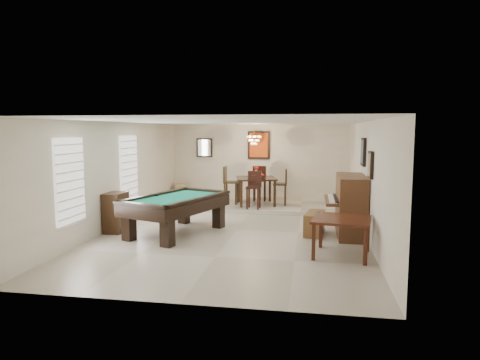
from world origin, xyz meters
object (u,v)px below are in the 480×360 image
(square_table, at_px, (342,237))
(upright_piano, at_px, (343,205))
(pool_table, at_px, (176,216))
(dining_chair_north, at_px, (260,183))
(piano_bench, at_px, (314,223))
(dining_table, at_px, (256,189))
(corner_bench, at_px, (181,190))
(chandelier, at_px, (254,137))
(dining_chair_west, at_px, (231,185))
(dining_chair_east, at_px, (280,187))
(dining_chair_south, at_px, (254,190))
(flower_vase, at_px, (256,170))
(apothecary_chest, at_px, (116,212))

(square_table, height_order, upright_piano, upright_piano)
(pool_table, height_order, dining_chair_north, dining_chair_north)
(piano_bench, xyz_separation_m, dining_table, (-1.76, 3.10, 0.34))
(dining_chair_north, relative_size, corner_bench, 2.39)
(dining_table, distance_m, chandelier, 1.62)
(dining_chair_west, bearing_deg, dining_table, -89.04)
(dining_chair_east, bearing_deg, dining_chair_south, -44.95)
(pool_table, bearing_deg, flower_vase, 87.77)
(piano_bench, relative_size, dining_chair_west, 0.79)
(flower_vase, bearing_deg, dining_chair_west, -177.95)
(pool_table, height_order, corner_bench, pool_table)
(upright_piano, bearing_deg, apothecary_chest, -173.50)
(upright_piano, bearing_deg, pool_table, -172.21)
(dining_chair_west, xyz_separation_m, chandelier, (0.67, 0.24, 1.49))
(upright_piano, relative_size, dining_chair_south, 1.52)
(square_table, xyz_separation_m, dining_chair_north, (-2.25, 5.48, 0.33))
(dining_chair_east, height_order, chandelier, chandelier)
(dining_chair_south, distance_m, dining_chair_east, 1.05)
(dining_chair_west, xyz_separation_m, corner_bench, (-2.00, 1.18, -0.37))
(piano_bench, bearing_deg, chandelier, 119.38)
(pool_table, bearing_deg, corner_bench, 125.57)
(dining_chair_west, height_order, chandelier, chandelier)
(dining_table, height_order, dining_chair_south, dining_chair_south)
(pool_table, xyz_separation_m, flower_vase, (1.41, 3.56, 0.77))
(dining_chair_south, relative_size, dining_chair_west, 0.93)
(piano_bench, xyz_separation_m, flower_vase, (-1.76, 3.10, 0.94))
(chandelier, bearing_deg, upright_piano, -52.27)
(pool_table, height_order, square_table, pool_table)
(square_table, relative_size, dining_chair_west, 0.91)
(piano_bench, relative_size, dining_chair_south, 0.85)
(flower_vase, relative_size, chandelier, 0.41)
(dining_chair_east, bearing_deg, pool_table, -33.11)
(apothecary_chest, relative_size, corner_bench, 1.95)
(upright_piano, bearing_deg, dining_chair_west, 136.67)
(piano_bench, xyz_separation_m, dining_chair_north, (-1.74, 3.84, 0.44))
(piano_bench, bearing_deg, dining_table, 119.60)
(dining_table, relative_size, chandelier, 1.92)
(pool_table, xyz_separation_m, piano_bench, (3.17, 0.46, -0.17))
(pool_table, distance_m, dining_chair_west, 3.60)
(dining_chair_south, relative_size, dining_chair_north, 0.95)
(dining_chair_west, relative_size, dining_chair_east, 1.06)
(dining_chair_west, bearing_deg, pool_table, 168.78)
(square_table, xyz_separation_m, chandelier, (-2.37, 4.96, 1.83))
(upright_piano, xyz_separation_m, dining_chair_north, (-2.39, 3.78, 0.01))
(flower_vase, distance_m, chandelier, 1.03)
(pool_table, bearing_deg, apothecary_chest, -157.53)
(dining_chair_north, xyz_separation_m, corner_bench, (-2.80, 0.41, -0.36))
(apothecary_chest, distance_m, dining_chair_west, 4.18)
(square_table, xyz_separation_m, dining_chair_west, (-3.04, 4.71, 0.34))
(square_table, bearing_deg, upright_piano, 85.12)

